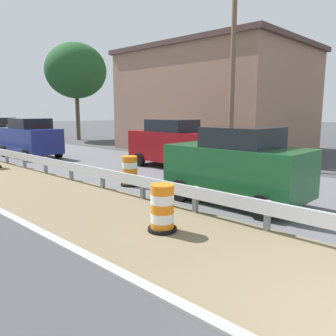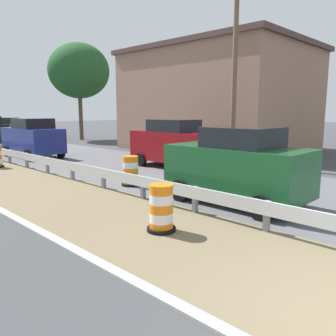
{
  "view_description": "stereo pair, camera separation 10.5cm",
  "coord_description": "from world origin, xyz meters",
  "px_view_note": "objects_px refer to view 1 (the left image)",
  "views": [
    {
      "loc": [
        -4.54,
        -0.54,
        2.66
      ],
      "look_at": [
        2.17,
        5.83,
        1.1
      ],
      "focal_mm": 36.44,
      "sensor_mm": 36.0,
      "label": 1
    },
    {
      "loc": [
        -4.47,
        -0.62,
        2.66
      ],
      "look_at": [
        2.17,
        5.83,
        1.1
      ],
      "focal_mm": 36.44,
      "sensor_mm": 36.0,
      "label": 2
    }
  ],
  "objects_px": {
    "traffic_barrel_close": "(130,172)",
    "car_distant_c": "(174,144)",
    "car_distant_a": "(3,129)",
    "car_lead_near_lane": "(30,138)",
    "car_distant_b": "(238,166)",
    "utility_pole_near": "(233,69)",
    "traffic_barrel_nearest": "(162,210)"
  },
  "relations": [
    {
      "from": "traffic_barrel_close",
      "to": "car_distant_c",
      "type": "distance_m",
      "value": 4.29
    },
    {
      "from": "car_distant_c",
      "to": "utility_pole_near",
      "type": "height_order",
      "value": "utility_pole_near"
    },
    {
      "from": "traffic_barrel_nearest",
      "to": "car_distant_c",
      "type": "bearing_deg",
      "value": 40.71
    },
    {
      "from": "traffic_barrel_nearest",
      "to": "traffic_barrel_close",
      "type": "height_order",
      "value": "traffic_barrel_close"
    },
    {
      "from": "utility_pole_near",
      "to": "traffic_barrel_nearest",
      "type": "bearing_deg",
      "value": -155.22
    },
    {
      "from": "car_lead_near_lane",
      "to": "car_distant_b",
      "type": "bearing_deg",
      "value": 178.11
    },
    {
      "from": "traffic_barrel_nearest",
      "to": "car_lead_near_lane",
      "type": "distance_m",
      "value": 14.47
    },
    {
      "from": "traffic_barrel_nearest",
      "to": "car_distant_c",
      "type": "relative_size",
      "value": 0.23
    },
    {
      "from": "traffic_barrel_close",
      "to": "car_distant_b",
      "type": "height_order",
      "value": "car_distant_b"
    },
    {
      "from": "traffic_barrel_nearest",
      "to": "car_distant_b",
      "type": "relative_size",
      "value": 0.26
    },
    {
      "from": "traffic_barrel_nearest",
      "to": "car_distant_b",
      "type": "bearing_deg",
      "value": 1.45
    },
    {
      "from": "car_lead_near_lane",
      "to": "car_distant_b",
      "type": "relative_size",
      "value": 1.08
    },
    {
      "from": "traffic_barrel_close",
      "to": "car_lead_near_lane",
      "type": "xyz_separation_m",
      "value": [
        0.94,
        9.9,
        0.63
      ]
    },
    {
      "from": "car_distant_a",
      "to": "car_lead_near_lane",
      "type": "bearing_deg",
      "value": -15.21
    },
    {
      "from": "car_distant_b",
      "to": "car_lead_near_lane",
      "type": "bearing_deg",
      "value": -1.51
    },
    {
      "from": "utility_pole_near",
      "to": "car_distant_a",
      "type": "bearing_deg",
      "value": 95.59
    },
    {
      "from": "car_distant_a",
      "to": "car_distant_b",
      "type": "relative_size",
      "value": 1.11
    },
    {
      "from": "car_distant_c",
      "to": "utility_pole_near",
      "type": "xyz_separation_m",
      "value": [
        2.52,
        -1.44,
        3.51
      ]
    },
    {
      "from": "car_distant_c",
      "to": "car_distant_b",
      "type": "bearing_deg",
      "value": -31.25
    },
    {
      "from": "car_lead_near_lane",
      "to": "car_distant_c",
      "type": "distance_m",
      "value": 8.95
    },
    {
      "from": "car_lead_near_lane",
      "to": "car_distant_c",
      "type": "bearing_deg",
      "value": -160.74
    },
    {
      "from": "car_distant_b",
      "to": "car_distant_c",
      "type": "distance_m",
      "value": 6.47
    },
    {
      "from": "traffic_barrel_close",
      "to": "car_distant_a",
      "type": "height_order",
      "value": "car_distant_a"
    },
    {
      "from": "traffic_barrel_close",
      "to": "traffic_barrel_nearest",
      "type": "bearing_deg",
      "value": -121.66
    },
    {
      "from": "car_distant_a",
      "to": "utility_pole_near",
      "type": "xyz_separation_m",
      "value": [
        2.2,
        -22.53,
        3.61
      ]
    },
    {
      "from": "utility_pole_near",
      "to": "car_lead_near_lane",
      "type": "bearing_deg",
      "value": 119.4
    },
    {
      "from": "car_distant_a",
      "to": "car_distant_c",
      "type": "distance_m",
      "value": 21.1
    },
    {
      "from": "traffic_barrel_close",
      "to": "car_distant_b",
      "type": "distance_m",
      "value": 4.14
    },
    {
      "from": "traffic_barrel_close",
      "to": "car_lead_near_lane",
      "type": "height_order",
      "value": "car_lead_near_lane"
    },
    {
      "from": "car_distant_b",
      "to": "car_distant_c",
      "type": "height_order",
      "value": "car_distant_c"
    },
    {
      "from": "traffic_barrel_nearest",
      "to": "car_lead_near_lane",
      "type": "height_order",
      "value": "car_lead_near_lane"
    },
    {
      "from": "car_distant_a",
      "to": "car_distant_b",
      "type": "height_order",
      "value": "car_distant_b"
    }
  ]
}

